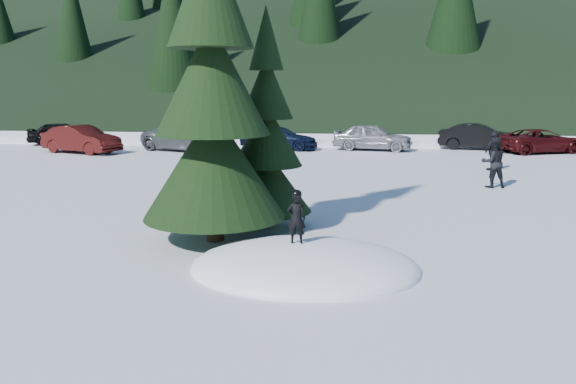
# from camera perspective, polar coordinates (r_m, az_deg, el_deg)

# --- Properties ---
(ground) EXTENTS (200.00, 200.00, 0.00)m
(ground) POSITION_cam_1_polar(r_m,az_deg,el_deg) (10.98, 1.73, -7.78)
(ground) COLOR white
(ground) RESTS_ON ground
(snow_mound) EXTENTS (4.48, 3.52, 0.96)m
(snow_mound) POSITION_cam_1_polar(r_m,az_deg,el_deg) (10.98, 1.73, -7.78)
(snow_mound) COLOR white
(snow_mound) RESTS_ON ground
(forest_hillside) EXTENTS (200.00, 60.00, 25.00)m
(forest_hillside) POSITION_cam_1_polar(r_m,az_deg,el_deg) (65.01, 5.77, 18.65)
(forest_hillside) COLOR black
(forest_hillside) RESTS_ON ground
(spruce_tall) EXTENTS (3.20, 3.20, 8.60)m
(spruce_tall) POSITION_cam_1_polar(r_m,az_deg,el_deg) (12.55, -7.73, 9.88)
(spruce_tall) COLOR #311B10
(spruce_tall) RESTS_ON ground
(spruce_short) EXTENTS (2.20, 2.20, 5.37)m
(spruce_short) POSITION_cam_1_polar(r_m,az_deg,el_deg) (13.80, -2.16, 4.98)
(spruce_short) COLOR #311B10
(spruce_short) RESTS_ON ground
(child_skier) EXTENTS (0.36, 0.24, 0.98)m
(child_skier) POSITION_cam_1_polar(r_m,az_deg,el_deg) (10.83, 0.86, -2.69)
(child_skier) COLOR black
(child_skier) RESTS_ON snow_mound
(adult_0) EXTENTS (0.94, 0.78, 1.76)m
(adult_0) POSITION_cam_1_polar(r_m,az_deg,el_deg) (20.69, 20.15, 2.85)
(adult_0) COLOR black
(adult_0) RESTS_ON ground
(adult_1) EXTENTS (1.01, 0.90, 1.64)m
(adult_1) POSITION_cam_1_polar(r_m,az_deg,el_deg) (24.94, 20.16, 3.94)
(adult_1) COLOR black
(adult_1) RESTS_ON ground
(car_0) EXTENTS (4.28, 2.73, 1.36)m
(car_0) POSITION_cam_1_polar(r_m,az_deg,el_deg) (36.59, -21.88, 5.56)
(car_0) COLOR black
(car_0) RESTS_ON ground
(car_1) EXTENTS (4.65, 2.92, 1.45)m
(car_1) POSITION_cam_1_polar(r_m,az_deg,el_deg) (31.53, -20.27, 5.05)
(car_1) COLOR #3B0D0A
(car_1) RESTS_ON ground
(car_2) EXTENTS (5.56, 3.96, 1.41)m
(car_2) POSITION_cam_1_polar(r_m,az_deg,el_deg) (31.19, -10.18, 5.45)
(car_2) COLOR #4E5256
(car_2) RESTS_ON ground
(car_3) EXTENTS (4.58, 2.48, 1.26)m
(car_3) POSITION_cam_1_polar(r_m,az_deg,el_deg) (31.32, -0.92, 5.50)
(car_3) COLOR black
(car_3) RESTS_ON ground
(car_4) EXTENTS (4.54, 2.51, 1.46)m
(car_4) POSITION_cam_1_polar(r_m,az_deg,el_deg) (31.27, 8.61, 5.56)
(car_4) COLOR gray
(car_4) RESTS_ON ground
(car_5) EXTENTS (4.56, 2.45, 1.43)m
(car_5) POSITION_cam_1_polar(r_m,az_deg,el_deg) (33.00, 18.82, 5.34)
(car_5) COLOR black
(car_5) RESTS_ON ground
(car_6) EXTENTS (4.95, 3.50, 1.25)m
(car_6) POSITION_cam_1_polar(r_m,az_deg,el_deg) (32.58, 24.29, 4.75)
(car_6) COLOR #380A0B
(car_6) RESTS_ON ground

